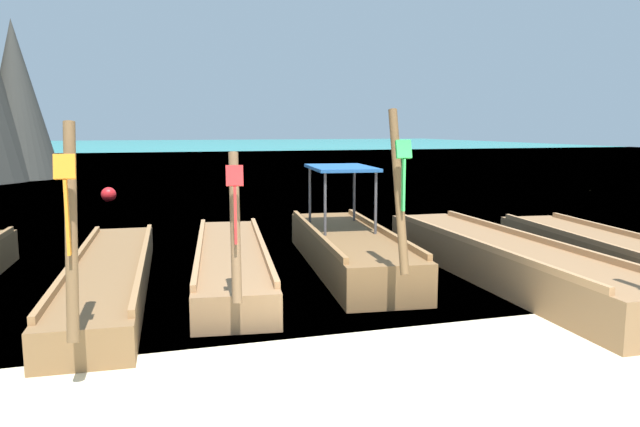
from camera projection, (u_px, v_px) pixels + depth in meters
ground at (417, 378)px, 6.22m from camera, size 120.00×120.00×0.00m
sea_water at (165, 151)px, 64.54m from camera, size 120.00×120.00×0.00m
longtail_boat_orange_ribbon at (110, 276)px, 9.46m from camera, size 1.43×7.06×2.64m
longtail_boat_red_ribbon at (231, 262)px, 10.39m from camera, size 1.88×6.41×2.28m
longtail_boat_green_ribbon at (349, 248)px, 11.05m from camera, size 1.88×5.96×2.82m
longtail_boat_violet_ribbon at (505, 261)px, 10.18m from camera, size 1.46×7.31×2.44m
longtail_boat_pink_ribbon at (603, 249)px, 11.59m from camera, size 1.89×6.38×2.45m
mooring_buoy_near at (109, 195)px, 20.87m from camera, size 0.51×0.51×0.51m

